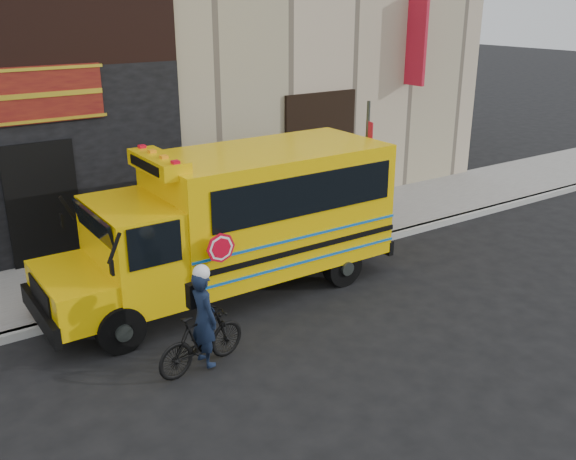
# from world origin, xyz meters

# --- Properties ---
(ground) EXTENTS (120.00, 120.00, 0.00)m
(ground) POSITION_xyz_m (0.00, 0.00, 0.00)
(ground) COLOR black
(ground) RESTS_ON ground
(curb) EXTENTS (40.00, 0.20, 0.15)m
(curb) POSITION_xyz_m (0.00, 2.60, 0.07)
(curb) COLOR #9D9D97
(curb) RESTS_ON ground
(sidewalk) EXTENTS (40.00, 3.00, 0.15)m
(sidewalk) POSITION_xyz_m (0.00, 4.10, 0.07)
(sidewalk) COLOR slate
(sidewalk) RESTS_ON ground
(school_bus) EXTENTS (6.91, 2.43, 2.92)m
(school_bus) POSITION_xyz_m (-0.34, 2.17, 1.51)
(school_bus) COLOR black
(school_bus) RESTS_ON ground
(sign_pole) EXTENTS (0.10, 0.29, 3.39)m
(sign_pole) POSITION_xyz_m (2.99, 2.42, 1.86)
(sign_pole) COLOR #373E3A
(sign_pole) RESTS_ON ground
(bicycle) EXTENTS (1.64, 0.72, 0.96)m
(bicycle) POSITION_xyz_m (-2.30, 0.03, 0.48)
(bicycle) COLOR black
(bicycle) RESTS_ON ground
(cyclist) EXTENTS (0.42, 0.60, 1.55)m
(cyclist) POSITION_xyz_m (-2.24, 0.05, 0.78)
(cyclist) COLOR black
(cyclist) RESTS_ON ground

